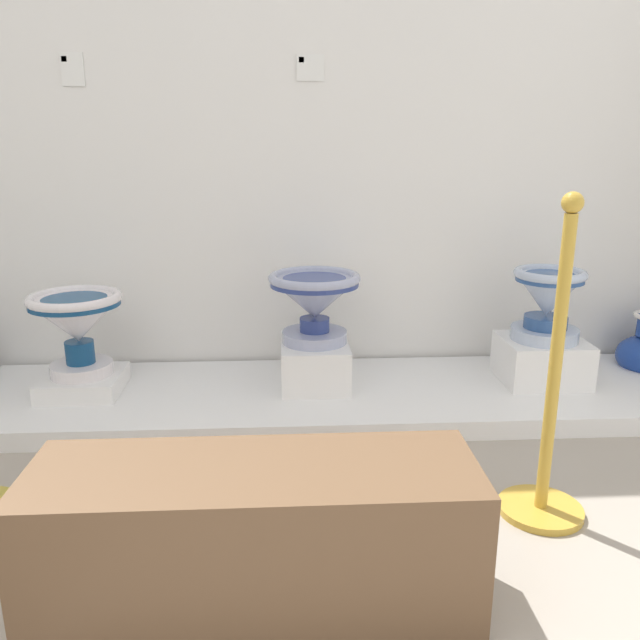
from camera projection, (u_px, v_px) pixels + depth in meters
wall_back at (316, 80)px, 2.97m from camera, size 3.91×0.06×2.91m
display_platform at (321, 397)px, 2.92m from camera, size 3.20×0.81×0.08m
plinth_block_pale_glazed at (83, 383)px, 2.85m from camera, size 0.34×0.34×0.09m
antique_toilet_pale_glazed at (77, 320)px, 2.77m from camera, size 0.40×0.40×0.37m
plinth_block_tall_cobalt at (315, 363)px, 2.94m from camera, size 0.31×0.40×0.20m
antique_toilet_tall_cobalt at (314, 298)px, 2.85m from camera, size 0.42×0.42×0.32m
plinth_block_slender_white at (542, 360)px, 2.97m from camera, size 0.38×0.34×0.20m
antique_toilet_slender_white at (548, 299)px, 2.89m from camera, size 0.32×0.32×0.33m
info_placard_first at (72, 69)px, 2.87m from camera, size 0.10×0.01×0.15m
info_placard_second at (310, 68)px, 2.92m from camera, size 0.13×0.01×0.12m
stanchion_post_near_right at (548, 430)px, 2.00m from camera, size 0.27×0.27×1.04m
museum_bench at (256, 538)px, 1.61m from camera, size 1.12×0.36×0.40m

